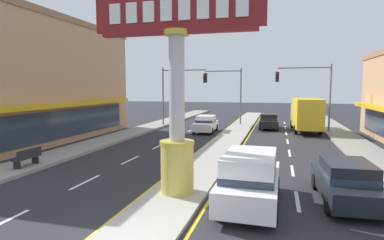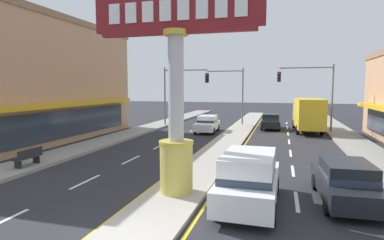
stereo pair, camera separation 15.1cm
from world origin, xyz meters
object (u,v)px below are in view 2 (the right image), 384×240
object	(u,v)px
traffic_light_left_side	(181,86)
traffic_light_right_side	(312,86)
street_bench	(28,157)
sedan_near_right_lane	(346,182)
sedan_mid_left_lane	(207,124)
storefront_left	(26,80)
sedan_near_left_lane	(270,121)
traffic_light_median_far	(229,87)
box_truck_far_left_oncoming	(308,114)
suv_far_right_lane	(249,179)
district_sign	(176,92)

from	to	relation	value
traffic_light_left_side	traffic_light_right_side	size ratio (longest dim) A/B	1.00
traffic_light_right_side	street_bench	bearing A→B (deg)	-129.96
sedan_near_right_lane	sedan_mid_left_lane	world-z (taller)	same
storefront_left	sedan_near_left_lane	bearing A→B (deg)	33.38
traffic_light_median_far	sedan_near_left_lane	distance (m)	6.14
sedan_mid_left_lane	sedan_near_left_lane	bearing A→B (deg)	34.91
traffic_light_median_far	sedan_mid_left_lane	size ratio (longest dim) A/B	1.42
sedan_mid_left_lane	box_truck_far_left_oncoming	world-z (taller)	box_truck_far_left_oncoming
street_bench	box_truck_far_left_oncoming	bearing A→B (deg)	50.80
storefront_left	box_truck_far_left_oncoming	size ratio (longest dim) A/B	2.65
traffic_light_median_far	suv_far_right_lane	size ratio (longest dim) A/B	1.34
traffic_light_median_far	sedan_near_right_lane	world-z (taller)	traffic_light_median_far
traffic_light_right_side	street_bench	world-z (taller)	traffic_light_right_side
district_sign	box_truck_far_left_oncoming	xyz separation A→B (m)	(6.15, 19.58, -2.25)
traffic_light_left_side	box_truck_far_left_oncoming	distance (m)	12.78
traffic_light_right_side	sedan_mid_left_lane	distance (m)	10.01
traffic_light_median_far	box_truck_far_left_oncoming	xyz separation A→B (m)	(7.94, -3.75, -2.50)
suv_far_right_lane	sedan_near_left_lane	world-z (taller)	suv_far_right_lane
suv_far_right_lane	sedan_mid_left_lane	distance (m)	18.37
district_sign	traffic_light_left_side	distance (m)	21.28
district_sign	box_truck_far_left_oncoming	world-z (taller)	district_sign
street_bench	traffic_light_median_far	bearing A→B (deg)	72.89
district_sign	sedan_mid_left_lane	bearing A→B (deg)	99.18
traffic_light_median_far	sedan_near_left_lane	size ratio (longest dim) A/B	1.42
traffic_light_median_far	suv_far_right_lane	world-z (taller)	traffic_light_median_far
sedan_near_right_lane	sedan_mid_left_lane	xyz separation A→B (m)	(-8.85, 16.29, 0.00)
sedan_near_right_lane	storefront_left	bearing A→B (deg)	158.94
traffic_light_median_far	suv_far_right_lane	xyz separation A→B (m)	(4.56, -23.68, -3.21)
storefront_left	traffic_light_left_side	size ratio (longest dim) A/B	2.98
district_sign	sedan_near_left_lane	distance (m)	21.45
suv_far_right_lane	street_bench	bearing A→B (deg)	169.80
district_sign	sedan_mid_left_lane	world-z (taller)	district_sign
storefront_left	sedan_mid_left_lane	size ratio (longest dim) A/B	4.24
traffic_light_left_side	sedan_near_right_lane	world-z (taller)	traffic_light_left_side
sedan_mid_left_lane	traffic_light_median_far	bearing A→B (deg)	80.93
sedan_mid_left_lane	sedan_near_right_lane	bearing A→B (deg)	-61.49
sedan_near_left_lane	district_sign	bearing A→B (deg)	-97.51
suv_far_right_lane	traffic_light_right_side	bearing A→B (deg)	79.68
district_sign	storefront_left	bearing A→B (deg)	149.25
district_sign	storefront_left	size ratio (longest dim) A/B	0.41
traffic_light_left_side	sedan_mid_left_lane	xyz separation A→B (m)	(3.58, -3.14, -3.46)
sedan_mid_left_lane	street_bench	xyz separation A→B (m)	(-5.68, -15.49, -0.14)
traffic_light_left_side	traffic_light_median_far	world-z (taller)	same
traffic_light_right_side	sedan_near_right_lane	xyz separation A→B (m)	(-0.28, -18.47, -3.46)
district_sign	traffic_light_median_far	bearing A→B (deg)	94.39
storefront_left	street_bench	distance (m)	10.89
traffic_light_left_side	suv_far_right_lane	xyz separation A→B (m)	(9.13, -20.65, -3.26)
box_truck_far_left_oncoming	district_sign	bearing A→B (deg)	-107.43
storefront_left	sedan_near_right_lane	distance (m)	23.25
traffic_light_median_far	street_bench	world-z (taller)	traffic_light_median_far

